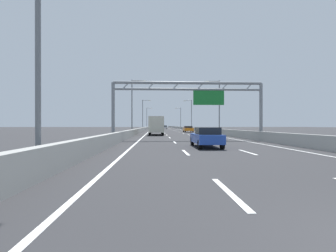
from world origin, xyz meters
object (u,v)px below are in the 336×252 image
Objects in this scene: streetlamp_right_distant at (180,117)px; white_car at (156,128)px; streetlamp_right_mid at (218,104)px; streetlamp_right_far at (191,113)px; orange_car at (188,129)px; red_car at (156,127)px; sign_gantry at (191,95)px; streetlamp_left_far at (143,113)px; silver_car at (165,127)px; streetlamp_left_distant at (147,117)px; streetlamp_left_near at (45,18)px; streetlamp_left_mid at (133,103)px; box_truck at (156,125)px; blue_car at (206,137)px.

streetlamp_right_distant reaches higher than white_car.
streetlamp_right_mid and streetlamp_right_far have the same top height.
streetlamp_right_mid reaches higher than orange_car.
red_car is (-7.37, 56.59, 0.04)m from orange_car.
sign_gantry is 1.75× the size of streetlamp_right_far.
orange_car is 30.43m from white_car.
red_car is (3.75, 32.20, -4.63)m from streetlamp_left_far.
red_car is 1.10× the size of silver_car.
streetlamp_left_distant is 32.15m from white_car.
streetlamp_left_near and streetlamp_left_distant have the same top height.
box_truck is at bearing -40.35° from streetlamp_left_mid.
streetlamp_left_mid is 1.00× the size of streetlamp_right_far.
box_truck reaches higher than orange_car.
sign_gantry reaches higher than white_car.
box_truck is (4.00, -76.89, -3.79)m from streetlamp_left_distant.
white_car is (-11.01, 41.94, -4.67)m from streetlamp_right_mid.
streetlamp_right_mid is 75.00m from streetlamp_left_distant.
box_truck is (-7.13, -15.76, 0.88)m from orange_car.
silver_car reaches higher than orange_car.
silver_car reaches higher than blue_car.
streetlamp_left_far is 2.08× the size of white_car.
streetlamp_right_mid is at bearing 17.25° from box_truck.
streetlamp_right_far is 36.75m from streetlamp_right_distant.
red_car reaches higher than silver_car.
streetlamp_left_near is 33.81m from box_truck.
streetlamp_left_distant reaches higher than blue_car.
red_car is 0.53× the size of box_truck.
silver_car is (-7.30, -9.87, -4.65)m from streetlamp_right_distant.
silver_car is at bearing -126.48° from streetlamp_right_distant.
blue_car is at bearing -104.94° from streetlamp_right_mid.
streetlamp_right_far is 1.00× the size of streetlamp_right_distant.
blue_car is at bearing 50.20° from streetlamp_left_near.
streetlamp_left_mid reaches higher than blue_car.
streetlamp_left_near is 36.75m from streetlamp_left_mid.
streetlamp_left_far is at bearing 98.14° from sign_gantry.
streetlamp_right_distant reaches higher than silver_car.
white_car is at bearing 87.15° from streetlamp_left_near.
streetlamp_left_far is at bearing -127.06° from white_car.
blue_car is at bearing -95.12° from orange_car.
streetlamp_right_mid is at bearing -67.89° from streetlamp_left_far.
sign_gantry is 1.75× the size of streetlamp_left_mid.
blue_car is (-3.59, -40.07, -0.00)m from orange_car.
white_car is (-3.84, 59.45, -4.13)m from sign_gantry.
sign_gantry is 86.66m from red_car.
streetlamp_left_mid reaches higher than silver_car.
sign_gantry is 1.75× the size of streetlamp_right_distant.
sign_gantry is at bearing -66.10° from streetlamp_left_mid.
streetlamp_left_near is 2.12× the size of orange_car.
sign_gantry is 81.25m from silver_car.
streetlamp_left_near is at bearing -90.00° from streetlamp_left_distant.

